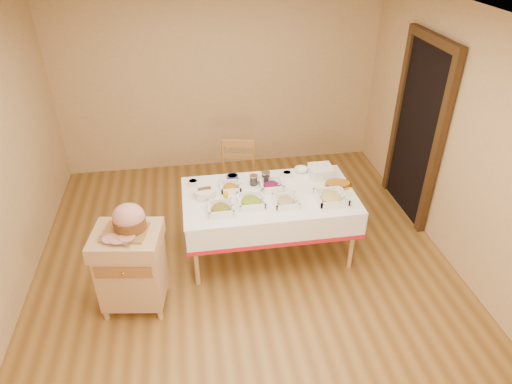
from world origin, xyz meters
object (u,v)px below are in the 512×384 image
butcher_cart (131,265)px  ham_on_board (128,220)px  mustard_bottle (226,198)px  preserve_jar_left (254,180)px  dining_table (269,207)px  preserve_jar_right (266,178)px  dining_chair (238,180)px  bread_basket (205,193)px  plate_stack (321,171)px  brass_platter (338,184)px

butcher_cart → ham_on_board: 0.49m
ham_on_board → mustard_bottle: bearing=26.9°
butcher_cart → preserve_jar_left: 1.57m
dining_table → preserve_jar_right: preserve_jar_right is taller
dining_chair → mustard_bottle: dining_chair is taller
bread_basket → mustard_bottle: bearing=-40.3°
dining_chair → bread_basket: (-0.43, -0.71, 0.30)m
ham_on_board → plate_stack: ham_on_board is taller
ham_on_board → plate_stack: size_ratio=1.66×
dining_table → butcher_cart: bearing=-157.2°
preserve_jar_right → ham_on_board: bearing=-149.5°
ham_on_board → preserve_jar_right: 1.62m
butcher_cart → bread_basket: bearing=41.8°
bread_basket → plate_stack: 1.34m
butcher_cart → preserve_jar_right: preserve_jar_right is taller
preserve_jar_right → bread_basket: size_ratio=0.55×
dining_chair → ham_on_board: 1.83m
ham_on_board → brass_platter: bearing=16.0°
ham_on_board → brass_platter: (2.16, 0.62, -0.21)m
dining_chair → preserve_jar_left: dining_chair is taller
preserve_jar_left → preserve_jar_right: 0.14m
dining_table → butcher_cart: size_ratio=2.10×
dining_table → brass_platter: size_ratio=6.05×
preserve_jar_right → brass_platter: 0.79m
preserve_jar_left → dining_table: bearing=-60.0°
butcher_cart → mustard_bottle: 1.13m
dining_table → brass_platter: brass_platter is taller
ham_on_board → brass_platter: size_ratio=1.36×
plate_stack → bread_basket: bearing=-170.7°
preserve_jar_left → plate_stack: 0.78m
ham_on_board → brass_platter: 2.26m
preserve_jar_left → mustard_bottle: bearing=-136.0°
dining_table → plate_stack: (0.65, 0.29, 0.22)m
bread_basket → plate_stack: size_ratio=0.93×
brass_platter → plate_stack: bearing=119.1°
preserve_jar_left → preserve_jar_right: size_ratio=0.91×
bread_basket → brass_platter: 1.45m
brass_platter → mustard_bottle: bearing=-172.9°
preserve_jar_left → ham_on_board: bearing=-147.7°
plate_stack → brass_platter: plate_stack is taller
ham_on_board → mustard_bottle: 1.04m
preserve_jar_right → bread_basket: 0.71m
mustard_bottle → dining_chair: bearing=75.6°
ham_on_board → preserve_jar_left: ham_on_board is taller
plate_stack → brass_platter: size_ratio=0.82×
ham_on_board → preserve_jar_left: size_ratio=3.56×
butcher_cart → bread_basket: butcher_cart is taller
butcher_cart → mustard_bottle: (0.96, 0.50, 0.34)m
dining_table → butcher_cart: 1.55m
dining_table → preserve_jar_right: bearing=87.8°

